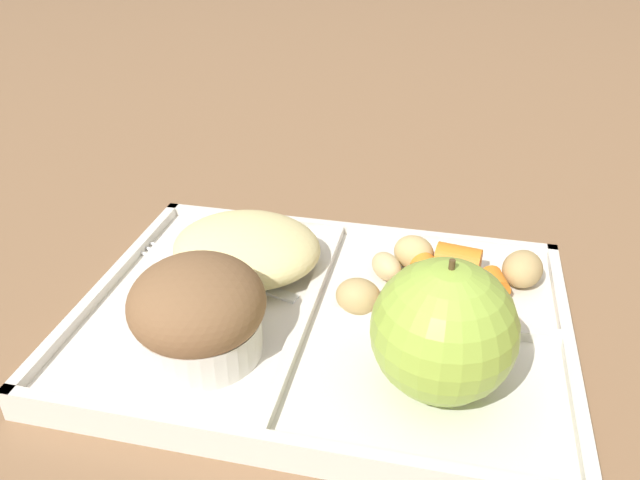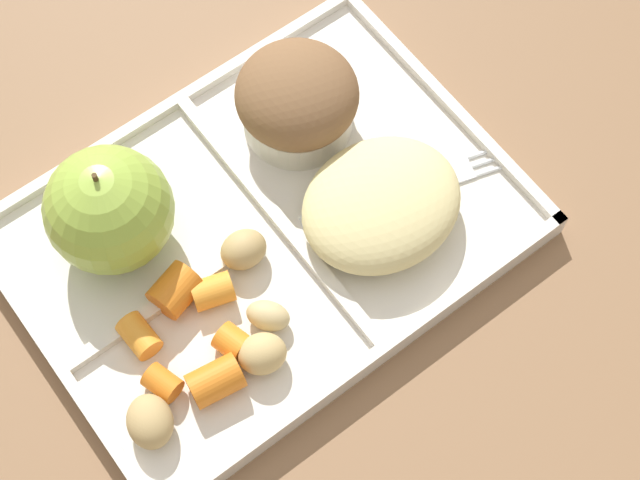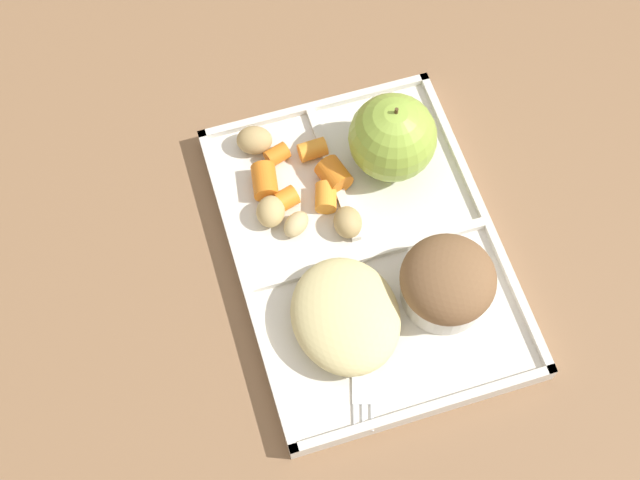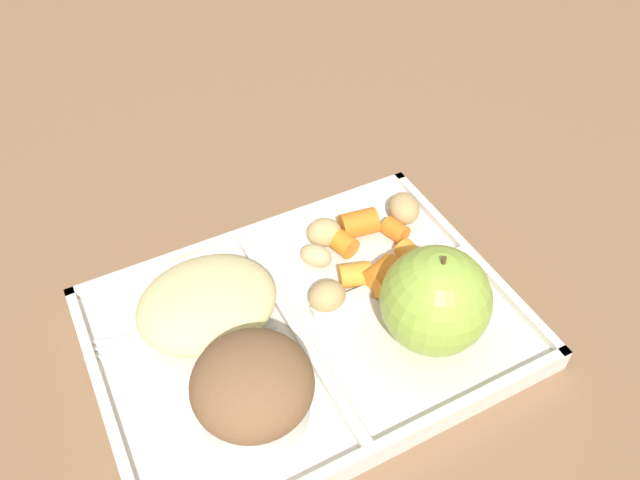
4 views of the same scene
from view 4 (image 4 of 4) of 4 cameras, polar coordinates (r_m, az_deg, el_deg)
The scene contains 19 objects.
ground at distance 0.56m, azimuth -1.14°, elevation -8.64°, with size 6.00×6.00×0.00m, color #846042.
lunch_tray at distance 0.55m, azimuth -1.10°, elevation -8.09°, with size 0.35×0.26×0.02m.
green_apple at distance 0.51m, azimuth 10.36°, elevation -5.39°, with size 0.09×0.09×0.10m.
bran_muffin at distance 0.48m, azimuth -6.05°, elevation -13.24°, with size 0.09×0.09×0.07m.
carrot_slice_large at distance 0.59m, azimuth 2.21°, elevation -0.38°, with size 0.02×0.02×0.02m, color orange.
carrot_slice_tilted at distance 0.61m, azimuth 3.50°, elevation 1.49°, with size 0.03×0.03×0.04m, color orange.
carrot_slice_diagonal at distance 0.61m, azimuth 6.79°, elevation 0.89°, with size 0.02×0.02×0.02m, color orange.
carrot_slice_back at distance 0.59m, azimuth 8.25°, elevation -1.47°, with size 0.02×0.02×0.03m, color orange.
carrot_slice_small at distance 0.57m, azimuth 3.17°, elevation -3.16°, with size 0.02×0.02×0.03m, color orange.
carrot_slice_edge at distance 0.57m, azimuth 5.74°, elevation -3.23°, with size 0.03×0.03×0.03m, color orange.
potato_chunk_large at distance 0.58m, azimuth -0.36°, elevation -1.44°, with size 0.03×0.02×0.02m, color tan.
potato_chunk_golden at distance 0.60m, azimuth 0.39°, elevation 0.69°, with size 0.03×0.03×0.03m, color tan.
potato_chunk_corner at distance 0.55m, azimuth 0.64°, elevation -5.08°, with size 0.03×0.03×0.03m, color tan.
potato_chunk_browned at distance 0.63m, azimuth 7.55°, elevation 2.85°, with size 0.04×0.03×0.03m, color tan.
egg_noodle_pile at distance 0.54m, azimuth -10.14°, elevation -5.63°, with size 0.12×0.10×0.04m, color beige.
meatball_back at distance 0.54m, azimuth -12.01°, elevation -7.09°, with size 0.03×0.03×0.03m, color brown.
meatball_side at distance 0.55m, azimuth -10.54°, elevation -5.77°, with size 0.03×0.03×0.03m, color brown.
meatball_front at distance 0.53m, azimuth -10.72°, elevation -7.42°, with size 0.04×0.04×0.04m, color brown.
plastic_fork at distance 0.55m, azimuth -13.21°, elevation -8.64°, with size 0.16×0.06×0.00m.
Camera 4 is at (0.14, 0.29, 0.45)m, focal length 35.53 mm.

